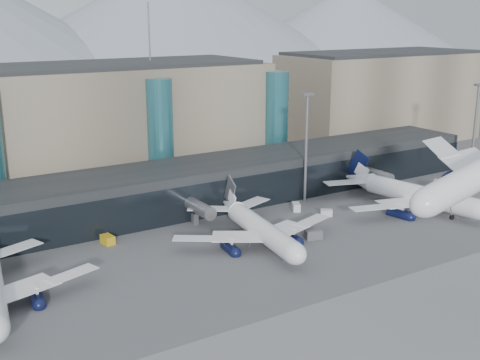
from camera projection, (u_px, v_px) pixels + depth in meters
name	position (u px, v px, depth m)	size (l,w,h in m)	color
ground	(344.00, 315.00, 88.63)	(900.00, 900.00, 0.00)	#515154
concourse	(172.00, 190.00, 134.51)	(170.00, 27.00, 10.00)	black
terminal_main	(19.00, 132.00, 145.37)	(130.00, 30.00, 31.00)	gray
terminal_east	(380.00, 97.00, 206.64)	(70.00, 30.00, 31.00)	gray
teal_towers	(81.00, 145.00, 137.79)	(116.40, 19.40, 46.00)	#296974
lightmast_mid	(306.00, 141.00, 139.38)	(3.00, 1.20, 25.60)	slate
lightmast_right	(475.00, 126.00, 158.37)	(3.00, 1.20, 25.60)	slate
jet_parked_mid	(255.00, 219.00, 116.84)	(35.14, 35.21, 11.42)	white
jet_parked_right	(406.00, 186.00, 137.70)	(38.59, 39.02, 12.60)	white
veh_b	(108.00, 240.00, 115.95)	(2.98, 1.84, 1.72)	gold
veh_c	(314.00, 235.00, 118.48)	(3.31, 1.74, 1.84)	#505156
veh_d	(296.00, 207.00, 135.74)	(3.03, 1.62, 1.73)	silver
veh_e	(464.00, 189.00, 149.16)	(3.11, 1.76, 1.76)	gold
veh_g	(326.00, 213.00, 132.08)	(2.55, 1.49, 1.49)	silver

